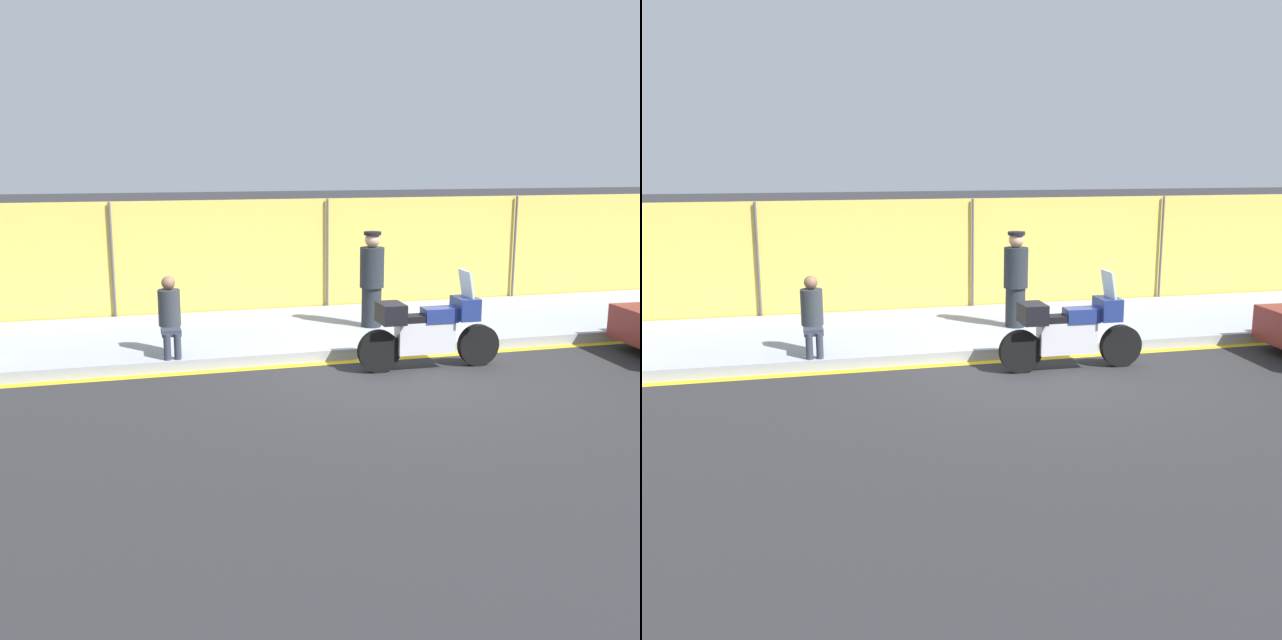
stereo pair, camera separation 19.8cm
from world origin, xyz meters
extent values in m
plane|color=#262628|center=(0.00, 0.00, 0.00)|extent=(120.00, 120.00, 0.00)
cube|color=#8E93A3|center=(0.00, 2.58, 0.09)|extent=(31.38, 3.56, 0.18)
cube|color=gold|center=(0.00, 0.71, 0.00)|extent=(31.38, 0.18, 0.01)
cube|color=gold|center=(0.00, 4.45, 1.18)|extent=(29.81, 0.08, 2.36)
cylinder|color=#4C4C51|center=(-4.22, 4.35, 1.18)|extent=(0.05, 0.05, 2.36)
cylinder|color=#4C4C51|center=(0.00, 4.35, 1.18)|extent=(0.05, 0.05, 2.36)
cylinder|color=#4C4C51|center=(4.22, 4.35, 1.18)|extent=(0.05, 0.05, 2.36)
cylinder|color=black|center=(1.24, 0.02, 0.32)|extent=(0.65, 0.15, 0.65)
cylinder|color=black|center=(-0.37, 0.05, 0.32)|extent=(0.65, 0.15, 0.65)
cube|color=silver|center=(0.35, 0.04, 0.51)|extent=(0.90, 0.30, 0.49)
cube|color=navy|center=(0.58, 0.03, 0.84)|extent=(0.53, 0.32, 0.22)
cube|color=black|center=(0.26, 0.04, 0.80)|extent=(0.61, 0.29, 0.10)
cube|color=navy|center=(1.00, 0.02, 0.92)|extent=(0.33, 0.48, 0.34)
cube|color=silver|center=(1.00, 0.02, 1.30)|extent=(0.11, 0.42, 0.42)
cube|color=black|center=(-0.20, 0.05, 0.90)|extent=(0.37, 0.51, 0.30)
cylinder|color=#1E2328|center=(0.26, 2.29, 0.54)|extent=(0.36, 0.36, 0.72)
cylinder|color=#1E2328|center=(0.26, 2.29, 1.26)|extent=(0.44, 0.44, 0.72)
sphere|color=tan|center=(0.26, 2.29, 1.75)|extent=(0.27, 0.27, 0.27)
cylinder|color=black|center=(0.26, 2.29, 1.86)|extent=(0.31, 0.31, 0.06)
cylinder|color=#2D3342|center=(-3.45, 0.90, 0.38)|extent=(0.11, 0.11, 0.40)
cylinder|color=#2D3342|center=(-3.30, 0.90, 0.38)|extent=(0.11, 0.11, 0.40)
cube|color=#2D3342|center=(-3.37, 1.10, 0.58)|extent=(0.29, 0.40, 0.10)
cylinder|color=#2D3338|center=(-3.37, 1.30, 0.91)|extent=(0.34, 0.34, 0.56)
sphere|color=brown|center=(-3.37, 1.30, 1.29)|extent=(0.21, 0.21, 0.21)
camera|label=1|loc=(-4.01, -10.25, 3.19)|focal=42.00mm
camera|label=2|loc=(-3.82, -10.30, 3.19)|focal=42.00mm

